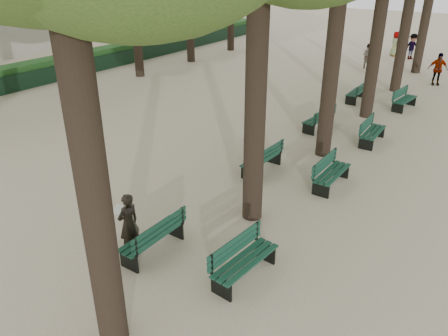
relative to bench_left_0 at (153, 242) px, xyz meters
The scene contains 16 objects.
ground 0.57m from the bench_left_0, 137.34° to the right, with size 120.00×120.00×0.00m, color #C3B293.
bench_left_0 is the anchor object (origin of this frame).
bench_left_1 5.23m from the bench_left_0, 90.00° to the left, with size 0.66×1.83×0.92m.
bench_left_2 9.97m from the bench_left_0, 90.00° to the left, with size 0.78×1.85×0.92m.
bench_left_3 14.72m from the bench_left_0, 90.00° to the left, with size 0.58×1.80×0.92m.
bench_right_0 2.30m from the bench_left_0, ahead, with size 0.76×1.85×0.92m.
bench_right_1 5.94m from the bench_left_0, 67.55° to the left, with size 0.61×1.81×0.92m.
bench_right_2 9.94m from the bench_left_0, 76.82° to the left, with size 0.60×1.81×0.92m.
bench_right_3 14.88m from the bench_left_0, 81.24° to the left, with size 0.81×1.86×0.92m.
man_with_map 0.73m from the bench_left_0, 149.43° to the right, with size 0.62×0.64×1.53m.
pedestrian_b 26.71m from the bench_left_0, 90.11° to the left, with size 1.11×0.34×1.71m, color #262628.
pedestrian_d 27.22m from the bench_left_0, 92.79° to the left, with size 0.83×0.34×1.70m, color #262628.
pedestrian_c 20.33m from the bench_left_0, 82.46° to the left, with size 1.02×0.35×1.75m, color #262628.
pedestrian_a 22.18m from the bench_left_0, 94.48° to the left, with size 0.75×0.31×1.54m, color #262628.
fence 18.70m from the bench_left_0, 145.24° to the left, with size 0.08×42.00×0.90m, color black.
hedge 19.29m from the bench_left_0, 146.43° to the left, with size 1.20×42.00×1.20m, color #194718.
Camera 1 is at (6.42, -5.81, 6.23)m, focal length 35.00 mm.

